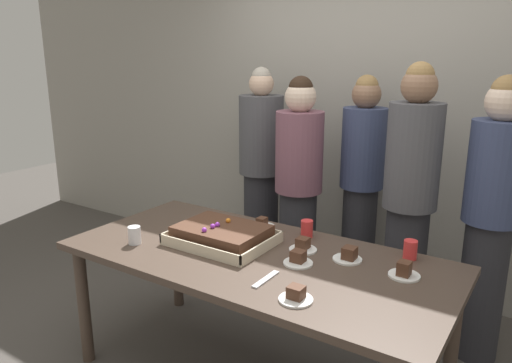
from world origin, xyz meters
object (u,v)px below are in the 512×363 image
plated_slice_center_front (303,246)px  drink_cup_far_end (134,235)px  drink_cup_middle (307,229)px  plated_slice_center_back (349,256)px  cake_server_utensil (266,279)px  person_green_shirt_behind (261,172)px  drink_cup_nearest (410,250)px  plated_slice_near_left (296,296)px  person_striped_tie_right (409,203)px  sheet_cake (222,235)px  plated_slice_near_right (298,259)px  party_table (256,268)px  person_far_right_suit (491,217)px  plated_slice_far_left (262,225)px  person_serving_front (361,187)px  plated_slice_far_right (404,272)px  person_left_edge_reaching (298,190)px

plated_slice_center_front → drink_cup_far_end: 0.94m
drink_cup_middle → plated_slice_center_back: bearing=-27.9°
cake_server_utensil → person_green_shirt_behind: person_green_shirt_behind is taller
drink_cup_nearest → drink_cup_middle: bearing=-178.1°
person_green_shirt_behind → plated_slice_near_left: bearing=14.6°
person_striped_tie_right → sheet_cake: bearing=0.0°
plated_slice_near_right → drink_cup_nearest: size_ratio=1.50×
plated_slice_center_front → drink_cup_far_end: (-0.83, -0.43, 0.03)m
party_table → person_far_right_suit: size_ratio=1.22×
sheet_cake → plated_slice_near_right: bearing=-1.0°
plated_slice_near_left → person_striped_tie_right: (0.13, 1.17, 0.13)m
plated_slice_far_left → drink_cup_far_end: 0.76m
plated_slice_near_left → plated_slice_near_right: (-0.17, 0.34, 0.00)m
person_serving_front → sheet_cake: bearing=-0.0°
sheet_cake → person_green_shirt_behind: bearing=112.7°
plated_slice_center_back → plated_slice_center_front: bearing=-177.9°
plated_slice_center_front → plated_slice_center_back: bearing=2.1°
person_serving_front → party_table: bearing=11.1°
plated_slice_near_left → person_far_right_suit: person_far_right_suit is taller
cake_server_utensil → plated_slice_far_left: bearing=123.9°
plated_slice_near_left → plated_slice_near_right: size_ratio=1.00×
person_green_shirt_behind → cake_server_utensil: bearing=10.8°
plated_slice_near_left → drink_cup_nearest: drink_cup_nearest is taller
person_far_right_suit → person_green_shirt_behind: bearing=-44.5°
sheet_cake → drink_cup_nearest: (0.94, 0.36, 0.00)m
plated_slice_near_right → person_green_shirt_behind: 1.52m
person_serving_front → person_striped_tie_right: 0.59m
plated_slice_far_right → person_green_shirt_behind: size_ratio=0.09×
plated_slice_far_left → drink_cup_middle: bearing=1.6°
plated_slice_center_front → person_green_shirt_behind: person_green_shirt_behind is taller
drink_cup_middle → person_far_right_suit: (0.88, 0.58, 0.07)m
party_table → person_serving_front: size_ratio=1.24×
drink_cup_nearest → plated_slice_near_left: bearing=-111.7°
drink_cup_nearest → person_green_shirt_behind: 1.63m
party_table → drink_cup_middle: (0.11, 0.37, 0.13)m
plated_slice_center_back → person_left_edge_reaching: bearing=133.3°
plated_slice_near_left → drink_cup_nearest: bearing=68.3°
plated_slice_near_left → drink_cup_middle: 0.75m
drink_cup_middle → person_far_right_suit: size_ratio=0.06×
plated_slice_center_back → person_left_edge_reaching: (-0.69, 0.73, 0.07)m
person_left_edge_reaching → plated_slice_center_front: bearing=29.8°
sheet_cake → cake_server_utensil: bearing=-29.4°
plated_slice_near_right → plated_slice_center_front: plated_slice_near_right is taller
plated_slice_near_right → drink_cup_far_end: drink_cup_far_end is taller
person_green_shirt_behind → person_far_right_suit: 1.73m
plated_slice_far_right → plated_slice_center_back: 0.30m
party_table → drink_cup_nearest: drink_cup_nearest is taller
party_table → person_serving_front: (0.10, 1.23, 0.18)m
drink_cup_middle → person_striped_tie_right: size_ratio=0.06×
sheet_cake → plated_slice_far_left: size_ratio=3.67×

